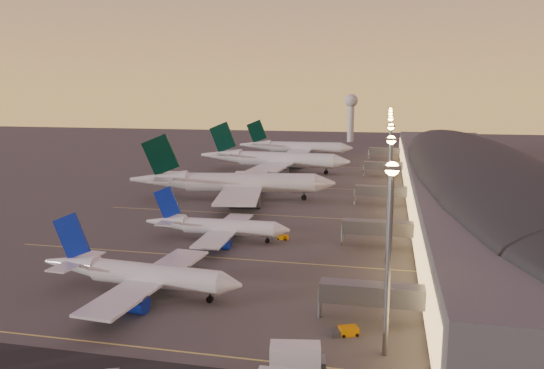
# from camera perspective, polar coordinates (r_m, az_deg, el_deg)

# --- Properties ---
(ground) EXTENTS (700.00, 700.00, 0.00)m
(ground) POSITION_cam_1_polar(r_m,az_deg,el_deg) (117.88, -5.69, -7.06)
(ground) COLOR #3D3B39
(airliner_narrow_south) EXTENTS (38.00, 34.04, 13.57)m
(airliner_narrow_south) POSITION_cam_1_polar(r_m,az_deg,el_deg) (95.00, -14.12, -9.35)
(airliner_narrow_south) COLOR silver
(airliner_narrow_south) RESTS_ON ground
(airliner_narrow_north) EXTENTS (34.87, 31.05, 12.50)m
(airliner_narrow_north) POSITION_cam_1_polar(r_m,az_deg,el_deg) (124.87, -5.96, -4.54)
(airliner_narrow_north) COLOR silver
(airliner_narrow_north) RESTS_ON ground
(airliner_wide_near) EXTENTS (66.11, 60.99, 21.21)m
(airliner_wide_near) POSITION_cam_1_polar(r_m,az_deg,el_deg) (170.41, -4.26, 0.18)
(airliner_wide_near) COLOR silver
(airliner_wide_near) RESTS_ON ground
(airliner_wide_mid) EXTENTS (66.70, 60.87, 21.34)m
(airliner_wide_mid) POSITION_cam_1_polar(r_m,az_deg,el_deg) (228.24, 0.15, 2.73)
(airliner_wide_mid) COLOR silver
(airliner_wide_mid) RESTS_ON ground
(airliner_wide_far) EXTENTS (60.68, 55.12, 19.46)m
(airliner_wide_far) POSITION_cam_1_polar(r_m,az_deg,el_deg) (282.27, 2.56, 4.02)
(airliner_wide_far) COLOR silver
(airliner_wide_far) RESTS_ON ground
(terminal_building) EXTENTS (56.35, 255.00, 17.46)m
(terminal_building) POSITION_cam_1_polar(r_m,az_deg,el_deg) (183.25, 20.56, 1.31)
(terminal_building) COLOR #525257
(terminal_building) RESTS_ON ground
(light_masts) EXTENTS (2.20, 217.20, 25.90)m
(light_masts) POSITION_cam_1_polar(r_m,az_deg,el_deg) (172.85, 12.56, 4.16)
(light_masts) COLOR slate
(light_masts) RESTS_ON ground
(radar_tower) EXTENTS (9.00, 9.00, 32.50)m
(radar_tower) POSITION_cam_1_polar(r_m,az_deg,el_deg) (368.11, 8.50, 7.96)
(radar_tower) COLOR silver
(radar_tower) RESTS_ON ground
(lane_markings) EXTENTS (90.00, 180.36, 0.00)m
(lane_markings) POSITION_cam_1_polar(r_m,az_deg,el_deg) (155.10, -1.12, -2.83)
(lane_markings) COLOR #D8C659
(lane_markings) RESTS_ON ground
(baggage_tug_a) EXTENTS (4.37, 3.10, 1.22)m
(baggage_tug_a) POSITION_cam_1_polar(r_m,az_deg,el_deg) (79.50, 7.86, -15.38)
(baggage_tug_a) COLOR #CD7500
(baggage_tug_a) RESTS_ON ground
(baggage_tug_b) EXTENTS (3.38, 2.67, 0.95)m
(baggage_tug_b) POSITION_cam_1_polar(r_m,az_deg,el_deg) (90.52, 10.80, -12.29)
(baggage_tug_b) COLOR #CD7500
(baggage_tug_b) RESTS_ON ground
(baggage_tug_c) EXTENTS (3.95, 2.10, 1.12)m
(baggage_tug_c) POSITION_cam_1_polar(r_m,az_deg,el_deg) (125.71, 0.97, -5.68)
(baggage_tug_c) COLOR #CD7500
(baggage_tug_c) RESTS_ON ground
(catering_truck_a) EXTENTS (7.20, 3.73, 3.86)m
(catering_truck_a) POSITION_cam_1_polar(r_m,az_deg,el_deg) (68.96, 2.83, -18.33)
(catering_truck_a) COLOR silver
(catering_truck_a) RESTS_ON ground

